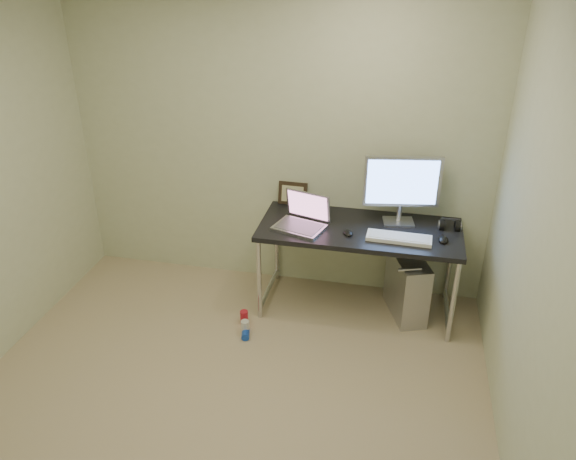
# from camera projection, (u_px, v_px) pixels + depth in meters

# --- Properties ---
(floor) EXTENTS (3.50, 3.50, 0.00)m
(floor) POSITION_uv_depth(u_px,v_px,m) (218.00, 416.00, 3.64)
(floor) COLOR tan
(floor) RESTS_ON ground
(ceiling) EXTENTS (3.50, 3.50, 0.00)m
(ceiling) POSITION_uv_depth(u_px,v_px,m) (186.00, 2.00, 2.49)
(ceiling) COLOR silver
(ceiling) RESTS_ON ground
(wall_back) EXTENTS (3.50, 0.02, 2.50)m
(wall_back) POSITION_uv_depth(u_px,v_px,m) (278.00, 146.00, 4.58)
(wall_back) COLOR beige
(wall_back) RESTS_ON ground
(wall_right) EXTENTS (0.02, 3.50, 2.50)m
(wall_right) POSITION_uv_depth(u_px,v_px,m) (545.00, 285.00, 2.74)
(wall_right) COLOR beige
(wall_right) RESTS_ON ground
(desk) EXTENTS (1.57, 0.69, 0.75)m
(desk) POSITION_uv_depth(u_px,v_px,m) (359.00, 236.00, 4.42)
(desk) COLOR black
(desk) RESTS_ON ground
(tower_computer) EXTENTS (0.37, 0.54, 0.55)m
(tower_computer) POSITION_uv_depth(u_px,v_px,m) (407.00, 286.00, 4.53)
(tower_computer) COLOR silver
(tower_computer) RESTS_ON ground
(cable_a) EXTENTS (0.01, 0.16, 0.69)m
(cable_a) POSITION_uv_depth(u_px,v_px,m) (403.00, 253.00, 4.73)
(cable_a) COLOR black
(cable_a) RESTS_ON ground
(cable_b) EXTENTS (0.02, 0.11, 0.71)m
(cable_b) POSITION_uv_depth(u_px,v_px,m) (414.00, 257.00, 4.70)
(cable_b) COLOR black
(cable_b) RESTS_ON ground
(can_red) EXTENTS (0.09, 0.09, 0.12)m
(can_red) POSITION_uv_depth(u_px,v_px,m) (244.00, 317.00, 4.49)
(can_red) COLOR red
(can_red) RESTS_ON ground
(can_white) EXTENTS (0.07, 0.07, 0.12)m
(can_white) POSITION_uv_depth(u_px,v_px,m) (245.00, 327.00, 4.37)
(can_white) COLOR silver
(can_white) RESTS_ON ground
(can_blue) EXTENTS (0.09, 0.12, 0.06)m
(can_blue) POSITION_uv_depth(u_px,v_px,m) (246.00, 334.00, 4.35)
(can_blue) COLOR blue
(can_blue) RESTS_ON ground
(laptop) EXTENTS (0.45, 0.40, 0.26)m
(laptop) POSITION_uv_depth(u_px,v_px,m) (303.00, 219.00, 4.38)
(laptop) COLOR #B0B0B7
(laptop) RESTS_ON desk
(monitor) EXTENTS (0.59, 0.21, 0.55)m
(monitor) POSITION_uv_depth(u_px,v_px,m) (402.00, 185.00, 4.31)
(monitor) COLOR #B0B0B7
(monitor) RESTS_ON desk
(keyboard) EXTENTS (0.49, 0.17, 0.03)m
(keyboard) POSITION_uv_depth(u_px,v_px,m) (399.00, 238.00, 4.19)
(keyboard) COLOR white
(keyboard) RESTS_ON desk
(mouse_right) EXTENTS (0.08, 0.12, 0.04)m
(mouse_right) POSITION_uv_depth(u_px,v_px,m) (443.00, 239.00, 4.17)
(mouse_right) COLOR black
(mouse_right) RESTS_ON desk
(mouse_left) EXTENTS (0.10, 0.13, 0.04)m
(mouse_left) POSITION_uv_depth(u_px,v_px,m) (348.00, 232.00, 4.27)
(mouse_left) COLOR black
(mouse_left) RESTS_ON desk
(headphones) EXTENTS (0.16, 0.10, 0.11)m
(headphones) POSITION_uv_depth(u_px,v_px,m) (450.00, 225.00, 4.35)
(headphones) COLOR black
(headphones) RESTS_ON desk
(picture_frame) EXTENTS (0.25, 0.08, 0.20)m
(picture_frame) POSITION_uv_depth(u_px,v_px,m) (293.00, 193.00, 4.72)
(picture_frame) COLOR black
(picture_frame) RESTS_ON desk
(webcam) EXTENTS (0.04, 0.03, 0.12)m
(webcam) POSITION_uv_depth(u_px,v_px,m) (312.00, 200.00, 4.63)
(webcam) COLOR silver
(webcam) RESTS_ON desk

